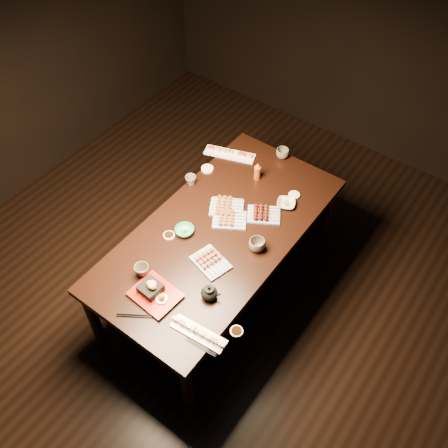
{
  "coord_description": "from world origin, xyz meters",
  "views": [
    {
      "loc": [
        1.38,
        -1.36,
        3.24
      ],
      "look_at": [
        0.12,
        0.34,
        0.77
      ],
      "focal_mm": 40.0,
      "sensor_mm": 36.0,
      "label": 1
    }
  ],
  "objects_px": {
    "teacup_mid_right": "(257,245)",
    "teacup_far_left": "(191,180)",
    "tempura_tray": "(155,291)",
    "dining_table": "(220,265)",
    "sushi_platter_near": "(198,332)",
    "yakitori_plate_left": "(227,206)",
    "teacup_far_right": "(282,153)",
    "condiment_bottle": "(257,171)",
    "yakitori_plate_right": "(211,260)",
    "sushi_platter_far": "(230,153)",
    "teacup_near_left": "(142,271)",
    "yakitori_plate_center": "(230,218)",
    "edamame_bowl_cream": "(286,204)",
    "edamame_bowl_green": "(185,231)",
    "teapot": "(209,292)"
  },
  "relations": [
    {
      "from": "sushi_platter_far",
      "to": "teapot",
      "type": "distance_m",
      "value": 1.24
    },
    {
      "from": "sushi_platter_near",
      "to": "teacup_far_left",
      "type": "bearing_deg",
      "value": 125.76
    },
    {
      "from": "teacup_far_right",
      "to": "condiment_bottle",
      "type": "bearing_deg",
      "value": -94.75
    },
    {
      "from": "sushi_platter_far",
      "to": "edamame_bowl_cream",
      "type": "xyz_separation_m",
      "value": [
        0.61,
        -0.18,
        -0.01
      ]
    },
    {
      "from": "tempura_tray",
      "to": "dining_table",
      "type": "bearing_deg",
      "value": 93.9
    },
    {
      "from": "dining_table",
      "to": "edamame_bowl_green",
      "type": "bearing_deg",
      "value": -150.86
    },
    {
      "from": "edamame_bowl_cream",
      "to": "sushi_platter_far",
      "type": "bearing_deg",
      "value": 163.06
    },
    {
      "from": "yakitori_plate_right",
      "to": "teacup_far_right",
      "type": "distance_m",
      "value": 1.1
    },
    {
      "from": "sushi_platter_far",
      "to": "teacup_near_left",
      "type": "bearing_deg",
      "value": 81.05
    },
    {
      "from": "edamame_bowl_green",
      "to": "teapot",
      "type": "bearing_deg",
      "value": -34.34
    },
    {
      "from": "tempura_tray",
      "to": "teacup_mid_right",
      "type": "relative_size",
      "value": 2.68
    },
    {
      "from": "sushi_platter_far",
      "to": "teapot",
      "type": "relative_size",
      "value": 3.22
    },
    {
      "from": "yakitori_plate_left",
      "to": "edamame_bowl_cream",
      "type": "distance_m",
      "value": 0.4
    },
    {
      "from": "yakitori_plate_right",
      "to": "teacup_mid_right",
      "type": "height_order",
      "value": "teacup_mid_right"
    },
    {
      "from": "teacup_mid_right",
      "to": "teacup_near_left",
      "type": "bearing_deg",
      "value": -127.74
    },
    {
      "from": "yakitori_plate_right",
      "to": "teacup_near_left",
      "type": "bearing_deg",
      "value": -116.94
    },
    {
      "from": "dining_table",
      "to": "sushi_platter_far",
      "type": "height_order",
      "value": "sushi_platter_far"
    },
    {
      "from": "yakitori_plate_left",
      "to": "teacup_near_left",
      "type": "bearing_deg",
      "value": -127.3
    },
    {
      "from": "dining_table",
      "to": "condiment_bottle",
      "type": "height_order",
      "value": "condiment_bottle"
    },
    {
      "from": "yakitori_plate_left",
      "to": "condiment_bottle",
      "type": "bearing_deg",
      "value": 59.26
    },
    {
      "from": "dining_table",
      "to": "tempura_tray",
      "type": "height_order",
      "value": "tempura_tray"
    },
    {
      "from": "tempura_tray",
      "to": "teacup_near_left",
      "type": "xyz_separation_m",
      "value": [
        -0.16,
        0.07,
        -0.01
      ]
    },
    {
      "from": "tempura_tray",
      "to": "teapot",
      "type": "bearing_deg",
      "value": 40.02
    },
    {
      "from": "edamame_bowl_green",
      "to": "teacup_mid_right",
      "type": "xyz_separation_m",
      "value": [
        0.45,
        0.17,
        0.02
      ]
    },
    {
      "from": "tempura_tray",
      "to": "teacup_mid_right",
      "type": "height_order",
      "value": "tempura_tray"
    },
    {
      "from": "dining_table",
      "to": "teacup_far_right",
      "type": "height_order",
      "value": "teacup_far_right"
    },
    {
      "from": "sushi_platter_near",
      "to": "tempura_tray",
      "type": "relative_size",
      "value": 1.2
    },
    {
      "from": "yakitori_plate_center",
      "to": "yakitori_plate_left",
      "type": "xyz_separation_m",
      "value": [
        -0.08,
        0.08,
        0.0
      ]
    },
    {
      "from": "sushi_platter_near",
      "to": "tempura_tray",
      "type": "xyz_separation_m",
      "value": [
        -0.35,
        0.04,
        0.03
      ]
    },
    {
      "from": "teacup_mid_right",
      "to": "teacup_far_left",
      "type": "distance_m",
      "value": 0.72
    },
    {
      "from": "yakitori_plate_center",
      "to": "teacup_mid_right",
      "type": "relative_size",
      "value": 2.13
    },
    {
      "from": "teacup_far_right",
      "to": "teapot",
      "type": "height_order",
      "value": "teapot"
    },
    {
      "from": "condiment_bottle",
      "to": "yakitori_plate_right",
      "type": "bearing_deg",
      "value": -76.52
    },
    {
      "from": "teacup_near_left",
      "to": "yakitori_plate_right",
      "type": "bearing_deg",
      "value": 48.19
    },
    {
      "from": "yakitori_plate_left",
      "to": "edamame_bowl_cream",
      "type": "xyz_separation_m",
      "value": [
        0.31,
        0.26,
        -0.01
      ]
    },
    {
      "from": "yakitori_plate_center",
      "to": "edamame_bowl_cream",
      "type": "bearing_deg",
      "value": 24.14
    },
    {
      "from": "yakitori_plate_left",
      "to": "condiment_bottle",
      "type": "distance_m",
      "value": 0.36
    },
    {
      "from": "teapot",
      "to": "edamame_bowl_cream",
      "type": "bearing_deg",
      "value": 71.55
    },
    {
      "from": "dining_table",
      "to": "teacup_mid_right",
      "type": "distance_m",
      "value": 0.5
    },
    {
      "from": "teacup_mid_right",
      "to": "teacup_far_left",
      "type": "height_order",
      "value": "teacup_mid_right"
    },
    {
      "from": "sushi_platter_near",
      "to": "yakitori_plate_left",
      "type": "bearing_deg",
      "value": 111.66
    },
    {
      "from": "teacup_far_left",
      "to": "teacup_far_right",
      "type": "bearing_deg",
      "value": 59.41
    },
    {
      "from": "teacup_far_left",
      "to": "dining_table",
      "type": "bearing_deg",
      "value": -28.16
    },
    {
      "from": "dining_table",
      "to": "teapot",
      "type": "distance_m",
      "value": 0.66
    },
    {
      "from": "condiment_bottle",
      "to": "yakitori_plate_left",
      "type": "bearing_deg",
      "value": -90.28
    },
    {
      "from": "dining_table",
      "to": "edamame_bowl_green",
      "type": "xyz_separation_m",
      "value": [
        -0.17,
        -0.15,
        0.39
      ]
    },
    {
      "from": "teacup_mid_right",
      "to": "yakitori_plate_left",
      "type": "bearing_deg",
      "value": 155.29
    },
    {
      "from": "teacup_near_left",
      "to": "teapot",
      "type": "bearing_deg",
      "value": 15.51
    },
    {
      "from": "teacup_mid_right",
      "to": "condiment_bottle",
      "type": "relative_size",
      "value": 0.71
    },
    {
      "from": "yakitori_plate_center",
      "to": "edamame_bowl_cream",
      "type": "height_order",
      "value": "yakitori_plate_center"
    }
  ]
}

